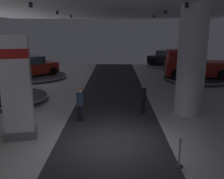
# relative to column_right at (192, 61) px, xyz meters

# --- Properties ---
(ground) EXTENTS (24.00, 44.00, 0.06)m
(ground) POSITION_rel_column_right_xyz_m (-3.93, -3.56, -2.77)
(ground) COLOR silver
(column_right) EXTENTS (1.40, 1.40, 5.50)m
(column_right) POSITION_rel_column_right_xyz_m (0.00, 0.00, 0.00)
(column_right) COLOR silver
(column_right) RESTS_ON ground
(brand_sign_pylon) EXTENTS (1.38, 0.92, 4.11)m
(brand_sign_pylon) POSITION_rel_column_right_xyz_m (-7.64, -3.10, -0.63)
(brand_sign_pylon) COLOR slate
(brand_sign_pylon) RESTS_ON ground
(display_platform_far_left) EXTENTS (5.74, 5.74, 0.26)m
(display_platform_far_left) POSITION_rel_column_right_xyz_m (-11.11, 9.33, -2.60)
(display_platform_far_left) COLOR #333338
(display_platform_far_left) RESTS_ON ground
(display_car_far_left) EXTENTS (4.16, 4.32, 1.71)m
(display_car_far_left) POSITION_rel_column_right_xyz_m (-11.13, 9.30, -1.73)
(display_car_far_left) COLOR maroon
(display_car_far_left) RESTS_ON display_platform_far_left
(display_platform_far_right) EXTENTS (5.68, 5.68, 0.29)m
(display_platform_far_right) POSITION_rel_column_right_xyz_m (3.20, 8.58, -2.59)
(display_platform_far_right) COLOR #333338
(display_platform_far_right) RESTS_ON ground
(pickup_truck_far_right) EXTENTS (5.48, 3.07, 2.30)m
(pickup_truck_far_right) POSITION_rel_column_right_xyz_m (2.88, 8.62, -1.52)
(pickup_truck_far_right) COLOR maroon
(pickup_truck_far_right) RESTS_ON display_platform_far_right
(display_platform_deep_right) EXTENTS (4.76, 4.76, 0.25)m
(display_platform_deep_right) POSITION_rel_column_right_xyz_m (2.11, 15.64, -2.61)
(display_platform_deep_right) COLOR #B7B7BC
(display_platform_deep_right) RESTS_ON ground
(display_car_deep_right) EXTENTS (4.51, 3.78, 1.71)m
(display_car_deep_right) POSITION_rel_column_right_xyz_m (2.09, 15.66, -1.73)
(display_car_deep_right) COLOR black
(display_car_deep_right) RESTS_ON display_platform_deep_right
(display_platform_mid_left) EXTENTS (4.68, 4.68, 0.31)m
(display_platform_mid_left) POSITION_rel_column_right_xyz_m (-10.34, 2.10, -2.58)
(display_platform_mid_left) COLOR #333338
(display_platform_mid_left) RESTS_ON ground
(display_car_mid_left) EXTENTS (3.23, 4.55, 1.71)m
(display_car_mid_left) POSITION_rel_column_right_xyz_m (-10.33, 2.07, -1.67)
(display_car_mid_left) COLOR #2D5638
(display_car_mid_left) RESTS_ON display_platform_mid_left
(visitor_walking_near) EXTENTS (0.32, 0.32, 1.59)m
(visitor_walking_near) POSITION_rel_column_right_xyz_m (-2.38, -0.04, -1.84)
(visitor_walking_near) COLOR black
(visitor_walking_near) RESTS_ON ground
(visitor_walking_far) EXTENTS (0.32, 0.32, 1.59)m
(visitor_walking_far) POSITION_rel_column_right_xyz_m (-5.49, -1.14, -1.84)
(visitor_walking_far) COLOR black
(visitor_walking_far) RESTS_ON ground
(stanchion_b) EXTENTS (0.28, 0.28, 1.01)m
(stanchion_b) POSITION_rel_column_right_xyz_m (-1.77, -5.21, -2.38)
(stanchion_b) COLOR #333338
(stanchion_b) RESTS_ON ground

